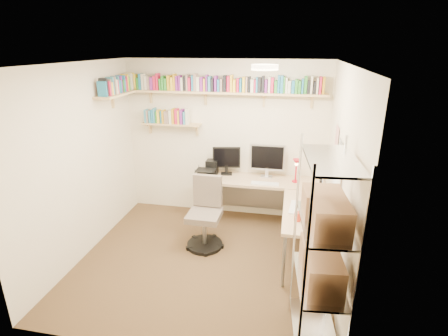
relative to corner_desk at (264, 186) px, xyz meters
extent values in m
plane|color=#3E2E1A|center=(-0.70, -0.97, -0.72)|extent=(3.20, 3.20, 0.00)
cube|color=beige|center=(-0.70, 0.53, 0.53)|extent=(3.20, 0.04, 2.50)
cube|color=beige|center=(-2.30, -0.97, 0.53)|extent=(0.04, 3.00, 2.50)
cube|color=beige|center=(0.90, -0.97, 0.53)|extent=(0.04, 3.00, 2.50)
cube|color=beige|center=(-0.70, -2.47, 0.53)|extent=(3.20, 0.04, 2.50)
cube|color=silver|center=(-0.70, -0.97, 1.78)|extent=(3.20, 3.00, 0.04)
cube|color=silver|center=(0.89, -0.42, 0.83)|extent=(0.01, 0.30, 0.42)
cube|color=white|center=(0.89, -0.82, 0.78)|extent=(0.01, 0.28, 0.38)
cylinder|color=#FFEAC6|center=(0.00, -0.77, 1.74)|extent=(0.30, 0.30, 0.06)
cube|color=#D9C17A|center=(-0.70, 0.40, 1.30)|extent=(3.05, 0.25, 0.03)
cube|color=#D9C17A|center=(-2.17, -0.02, 1.30)|extent=(0.25, 1.00, 0.03)
cube|color=#D9C17A|center=(-1.55, 0.43, 0.78)|extent=(0.95, 0.20, 0.02)
cube|color=#D9C17A|center=(-1.90, 0.47, 1.23)|extent=(0.03, 0.20, 0.20)
cube|color=#D9C17A|center=(-1.00, 0.47, 1.23)|extent=(0.03, 0.20, 0.20)
cube|color=#D9C17A|center=(-0.10, 0.47, 1.23)|extent=(0.03, 0.20, 0.20)
cube|color=#D9C17A|center=(0.60, 0.47, 1.23)|extent=(0.03, 0.20, 0.20)
cube|color=#742280|center=(-2.16, 0.40, 1.41)|extent=(0.03, 0.13, 0.18)
cube|color=beige|center=(-2.12, 0.40, 1.43)|extent=(0.03, 0.14, 0.23)
cube|color=gold|center=(-2.08, 0.40, 1.43)|extent=(0.03, 0.12, 0.23)
cube|color=#2A802C|center=(-2.04, 0.40, 1.40)|extent=(0.03, 0.12, 0.18)
cube|color=#1E6E9D|center=(-2.00, 0.40, 1.43)|extent=(0.04, 0.12, 0.24)
cube|color=beige|center=(-1.95, 0.40, 1.43)|extent=(0.04, 0.12, 0.24)
cube|color=beige|center=(-1.90, 0.40, 1.42)|extent=(0.03, 0.15, 0.21)
cube|color=gray|center=(-1.86, 0.40, 1.42)|extent=(0.04, 0.12, 0.20)
cube|color=#742280|center=(-1.81, 0.40, 1.41)|extent=(0.04, 0.14, 0.19)
cube|color=#C1193F|center=(-1.76, 0.40, 1.42)|extent=(0.04, 0.13, 0.21)
cube|color=#C1193F|center=(-1.71, 0.40, 1.44)|extent=(0.03, 0.13, 0.25)
cube|color=#2A802C|center=(-1.67, 0.40, 1.40)|extent=(0.03, 0.14, 0.17)
cube|color=#2A802C|center=(-1.63, 0.40, 1.42)|extent=(0.03, 0.14, 0.21)
cube|color=#2A802C|center=(-1.58, 0.40, 1.40)|extent=(0.04, 0.13, 0.18)
cube|color=#BA8B15|center=(-1.53, 0.40, 1.43)|extent=(0.04, 0.14, 0.22)
cube|color=gold|center=(-1.48, 0.40, 1.41)|extent=(0.03, 0.15, 0.19)
cube|color=#BA8B15|center=(-1.45, 0.40, 1.44)|extent=(0.03, 0.12, 0.24)
cube|color=#742280|center=(-1.41, 0.40, 1.42)|extent=(0.04, 0.11, 0.21)
cube|color=#742280|center=(-1.36, 0.40, 1.43)|extent=(0.02, 0.13, 0.22)
cube|color=beige|center=(-1.33, 0.40, 1.41)|extent=(0.03, 0.12, 0.19)
cube|color=black|center=(-1.28, 0.40, 1.43)|extent=(0.04, 0.11, 0.22)
cube|color=gray|center=(-1.24, 0.40, 1.43)|extent=(0.03, 0.14, 0.24)
cube|color=#C1193F|center=(-1.21, 0.40, 1.41)|extent=(0.04, 0.15, 0.20)
cube|color=#1E6E9D|center=(-1.16, 0.40, 1.43)|extent=(0.03, 0.11, 0.23)
cube|color=gray|center=(-1.12, 0.40, 1.44)|extent=(0.04, 0.12, 0.25)
cube|color=beige|center=(-1.07, 0.40, 1.42)|extent=(0.04, 0.14, 0.21)
cube|color=#742280|center=(-1.02, 0.40, 1.42)|extent=(0.04, 0.14, 0.21)
cube|color=gold|center=(-0.98, 0.40, 1.41)|extent=(0.02, 0.14, 0.18)
cube|color=#742280|center=(-0.94, 0.40, 1.43)|extent=(0.02, 0.13, 0.24)
cube|color=teal|center=(-0.90, 0.40, 1.42)|extent=(0.04, 0.14, 0.22)
cube|color=black|center=(-0.86, 0.40, 1.41)|extent=(0.04, 0.15, 0.19)
cube|color=#742280|center=(-0.81, 0.40, 1.43)|extent=(0.03, 0.13, 0.23)
cube|color=#1E6E9D|center=(-0.76, 0.40, 1.40)|extent=(0.03, 0.14, 0.17)
cube|color=gray|center=(-0.72, 0.40, 1.40)|extent=(0.04, 0.12, 0.18)
cube|color=black|center=(-0.67, 0.40, 1.43)|extent=(0.04, 0.12, 0.23)
cube|color=#C1193F|center=(-0.61, 0.40, 1.43)|extent=(0.04, 0.12, 0.23)
cube|color=gold|center=(-0.57, 0.40, 1.44)|extent=(0.03, 0.15, 0.24)
cube|color=gold|center=(-0.52, 0.40, 1.40)|extent=(0.04, 0.14, 0.18)
cube|color=#C1193F|center=(-0.47, 0.40, 1.41)|extent=(0.03, 0.14, 0.20)
cube|color=#1E6E9D|center=(-0.43, 0.40, 1.41)|extent=(0.03, 0.13, 0.19)
cube|color=gold|center=(-0.38, 0.40, 1.42)|extent=(0.04, 0.13, 0.22)
cube|color=gray|center=(-0.34, 0.40, 1.42)|extent=(0.03, 0.14, 0.22)
cube|color=black|center=(-0.30, 0.40, 1.43)|extent=(0.02, 0.14, 0.22)
cube|color=beige|center=(-0.26, 0.40, 1.41)|extent=(0.04, 0.14, 0.19)
cube|color=#C1193F|center=(-0.22, 0.40, 1.41)|extent=(0.02, 0.13, 0.18)
cube|color=#1E6E9D|center=(-0.19, 0.40, 1.42)|extent=(0.02, 0.13, 0.22)
cube|color=black|center=(-0.16, 0.40, 1.42)|extent=(0.04, 0.14, 0.21)
cube|color=black|center=(-0.11, 0.40, 1.43)|extent=(0.03, 0.13, 0.23)
cube|color=#742280|center=(-0.06, 0.40, 1.41)|extent=(0.03, 0.11, 0.19)
cube|color=beige|center=(-0.01, 0.40, 1.43)|extent=(0.03, 0.14, 0.22)
cube|color=#C1193F|center=(0.03, 0.40, 1.42)|extent=(0.04, 0.13, 0.21)
cube|color=#2A802C|center=(0.08, 0.40, 1.40)|extent=(0.04, 0.11, 0.17)
cube|color=#1E6E9D|center=(0.12, 0.40, 1.44)|extent=(0.03, 0.11, 0.25)
cube|color=#1E6E9D|center=(0.16, 0.40, 1.44)|extent=(0.04, 0.14, 0.24)
cube|color=#2A802C|center=(0.20, 0.40, 1.43)|extent=(0.02, 0.12, 0.23)
cube|color=beige|center=(0.23, 0.40, 1.42)|extent=(0.03, 0.13, 0.22)
cube|color=beige|center=(0.27, 0.40, 1.40)|extent=(0.04, 0.12, 0.17)
cube|color=#1E6E9D|center=(0.32, 0.40, 1.40)|extent=(0.04, 0.11, 0.18)
cube|color=#2A802C|center=(0.37, 0.40, 1.41)|extent=(0.04, 0.15, 0.20)
cube|color=#2A802C|center=(0.41, 0.40, 1.40)|extent=(0.04, 0.14, 0.17)
cube|color=#1E6E9D|center=(0.45, 0.40, 1.42)|extent=(0.02, 0.13, 0.21)
cube|color=#2A802C|center=(0.50, 0.40, 1.44)|extent=(0.04, 0.11, 0.25)
cube|color=black|center=(0.54, 0.40, 1.41)|extent=(0.04, 0.11, 0.19)
cube|color=beige|center=(0.58, 0.40, 1.44)|extent=(0.03, 0.14, 0.25)
cube|color=black|center=(0.62, 0.40, 1.40)|extent=(0.03, 0.13, 0.17)
cube|color=beige|center=(0.66, 0.40, 1.42)|extent=(0.03, 0.14, 0.22)
cube|color=#C1193F|center=(0.70, 0.40, 1.43)|extent=(0.03, 0.15, 0.24)
cube|color=#BA8B15|center=(0.74, 0.40, 1.43)|extent=(0.03, 0.13, 0.24)
cube|color=#1E6E9D|center=(-2.17, -0.46, 1.42)|extent=(0.13, 0.02, 0.20)
cube|color=black|center=(-2.17, -0.42, 1.43)|extent=(0.12, 0.04, 0.24)
cube|color=#C1193F|center=(-2.17, -0.37, 1.41)|extent=(0.14, 0.04, 0.19)
cube|color=gray|center=(-2.17, -0.32, 1.42)|extent=(0.13, 0.02, 0.22)
cube|color=gold|center=(-2.17, -0.29, 1.40)|extent=(0.12, 0.04, 0.17)
cube|color=teal|center=(-2.17, -0.24, 1.43)|extent=(0.11, 0.03, 0.24)
cube|color=gray|center=(-2.17, -0.20, 1.43)|extent=(0.14, 0.03, 0.24)
cube|color=beige|center=(-2.17, -0.17, 1.41)|extent=(0.14, 0.04, 0.20)
cube|color=#C1193F|center=(-2.17, -0.13, 1.41)|extent=(0.13, 0.03, 0.19)
cube|color=teal|center=(-2.17, -0.09, 1.43)|extent=(0.13, 0.03, 0.24)
cube|color=#1E6E9D|center=(-2.17, -0.05, 1.40)|extent=(0.14, 0.03, 0.18)
cube|color=#742280|center=(-2.17, 0.00, 1.43)|extent=(0.11, 0.04, 0.23)
cube|color=#2A802C|center=(-2.17, 0.04, 1.40)|extent=(0.14, 0.03, 0.18)
cube|color=#1E6E9D|center=(-2.17, 0.08, 1.43)|extent=(0.14, 0.03, 0.24)
cube|color=#C1193F|center=(-2.17, 0.13, 1.41)|extent=(0.12, 0.04, 0.18)
cube|color=#C1193F|center=(-2.17, 0.17, 1.42)|extent=(0.11, 0.03, 0.22)
cube|color=gold|center=(-2.17, 0.21, 1.44)|extent=(0.11, 0.04, 0.24)
cube|color=#2A802C|center=(-2.17, 0.25, 1.42)|extent=(0.11, 0.03, 0.21)
cube|color=beige|center=(-2.17, 0.30, 1.44)|extent=(0.14, 0.04, 0.25)
cube|color=#1E6E9D|center=(-2.17, 0.35, 1.41)|extent=(0.12, 0.04, 0.19)
cube|color=gold|center=(-2.17, 0.40, 1.44)|extent=(0.14, 0.03, 0.25)
cube|color=teal|center=(-1.96, 0.43, 0.90)|extent=(0.03, 0.13, 0.21)
cube|color=gray|center=(-1.93, 0.43, 0.89)|extent=(0.02, 0.13, 0.20)
cube|color=teal|center=(-1.89, 0.43, 0.89)|extent=(0.03, 0.12, 0.19)
cube|color=#1E6E9D|center=(-1.84, 0.43, 0.90)|extent=(0.03, 0.14, 0.21)
cube|color=teal|center=(-1.82, 0.43, 0.91)|extent=(0.02, 0.11, 0.24)
cube|color=#2A802C|center=(-1.78, 0.43, 0.88)|extent=(0.02, 0.11, 0.18)
cube|color=gold|center=(-1.74, 0.43, 0.90)|extent=(0.04, 0.13, 0.21)
cube|color=#1E6E9D|center=(-1.70, 0.43, 0.89)|extent=(0.03, 0.11, 0.20)
cube|color=#BA8B15|center=(-1.66, 0.43, 0.90)|extent=(0.03, 0.14, 0.21)
cube|color=gray|center=(-1.63, 0.43, 0.89)|extent=(0.03, 0.13, 0.19)
cube|color=gray|center=(-1.59, 0.43, 0.89)|extent=(0.03, 0.13, 0.19)
cube|color=beige|center=(-1.54, 0.43, 0.90)|extent=(0.04, 0.15, 0.21)
cube|color=#BA8B15|center=(-1.50, 0.43, 0.91)|extent=(0.04, 0.14, 0.24)
cube|color=#C1193F|center=(-1.45, 0.43, 0.91)|extent=(0.04, 0.13, 0.23)
cube|color=gold|center=(-1.41, 0.43, 0.90)|extent=(0.03, 0.14, 0.21)
cube|color=#742280|center=(-1.36, 0.43, 0.91)|extent=(0.04, 0.15, 0.23)
cube|color=teal|center=(-1.31, 0.43, 0.89)|extent=(0.03, 0.15, 0.19)
cube|color=beige|center=(-1.27, 0.43, 0.91)|extent=(0.04, 0.12, 0.24)
cube|color=tan|center=(-0.05, 0.25, -0.01)|extent=(1.87, 0.59, 0.04)
cube|color=tan|center=(0.60, -0.71, -0.01)|extent=(0.59, 1.28, 0.04)
cylinder|color=gray|center=(-0.93, 0.00, -0.37)|extent=(0.04, 0.04, 0.69)
cylinder|color=gray|center=(-0.93, 0.50, -0.37)|extent=(0.04, 0.04, 0.69)
cylinder|color=gray|center=(0.84, 0.50, -0.37)|extent=(0.04, 0.04, 0.69)
cylinder|color=gray|center=(0.35, -1.30, -0.37)|extent=(0.04, 0.04, 0.69)
cylinder|color=gray|center=(0.84, -1.30, -0.37)|extent=(0.04, 0.04, 0.69)
cube|color=gray|center=(-0.05, 0.51, -0.33)|extent=(1.78, 0.02, 0.54)
cube|color=silver|center=(0.00, 0.37, 0.34)|extent=(0.54, 0.03, 0.41)
cube|color=black|center=(0.00, 0.35, 0.34)|extent=(0.49, 0.00, 0.36)
cube|color=black|center=(-0.64, 0.37, 0.30)|extent=(0.43, 0.03, 0.34)
cube|color=black|center=(0.73, -0.66, 0.32)|extent=(0.03, 0.57, 0.37)
cube|color=silver|center=(0.71, -0.66, 0.32)|extent=(0.00, 0.51, 0.32)
cube|color=white|center=(0.00, 0.07, 0.02)|extent=(0.41, 0.13, 0.01)
cube|color=white|center=(0.45, -0.66, 0.02)|extent=(0.13, 0.39, 0.01)
cylinder|color=red|center=(0.45, 0.25, 0.02)|extent=(0.10, 0.10, 0.02)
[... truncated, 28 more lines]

